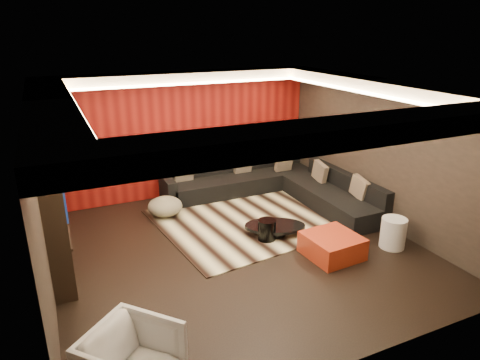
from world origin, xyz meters
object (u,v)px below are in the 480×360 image
coffee_table (275,229)px  drum_stool (267,230)px  white_side_table (393,233)px  sectional_sofa (274,187)px  orange_ottoman (332,246)px

coffee_table → drum_stool: drum_stool is taller
white_side_table → sectional_sofa: size_ratio=0.15×
orange_ottoman → sectional_sofa: size_ratio=0.23×
drum_stool → orange_ottoman: (0.74, -0.95, -0.02)m
white_side_table → orange_ottoman: bearing=170.6°
white_side_table → drum_stool: bearing=148.9°
coffee_table → white_side_table: white_side_table is taller
coffee_table → sectional_sofa: 1.89m
drum_stool → coffee_table: bearing=27.0°
coffee_table → drum_stool: 0.28m
white_side_table → sectional_sofa: bearing=104.7°
coffee_table → drum_stool: (-0.24, -0.12, 0.10)m
coffee_table → white_side_table: size_ratio=2.07×
coffee_table → orange_ottoman: bearing=-64.8°
drum_stool → white_side_table: (1.90, -1.14, 0.06)m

